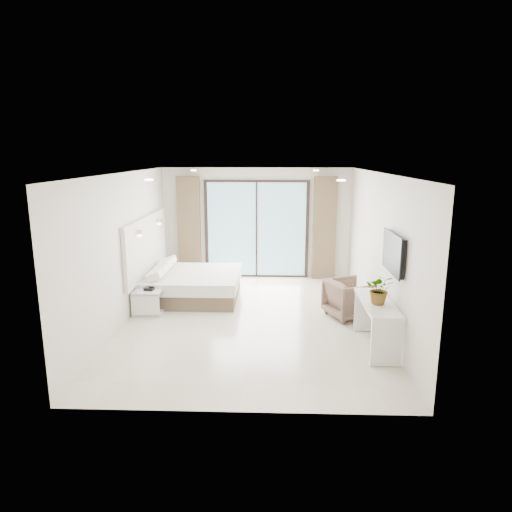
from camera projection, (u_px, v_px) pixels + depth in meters
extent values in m
plane|color=beige|center=(251.00, 320.00, 8.49)|extent=(6.20, 6.20, 0.00)
cube|color=silver|center=(257.00, 223.00, 11.21)|extent=(4.60, 0.02, 2.70)
cube|color=silver|center=(238.00, 305.00, 5.17)|extent=(4.60, 0.02, 2.70)
cube|color=silver|center=(124.00, 248.00, 8.27)|extent=(0.02, 6.20, 2.70)
cube|color=silver|center=(380.00, 250.00, 8.11)|extent=(0.02, 6.20, 2.70)
cube|color=white|center=(251.00, 173.00, 7.90)|extent=(4.60, 6.20, 0.02)
cube|color=white|center=(147.00, 245.00, 9.58)|extent=(0.08, 3.00, 1.20)
cube|color=black|center=(394.00, 253.00, 6.95)|extent=(0.06, 1.00, 0.58)
cube|color=black|center=(392.00, 253.00, 6.96)|extent=(0.02, 1.04, 0.62)
cube|color=black|center=(257.00, 230.00, 11.22)|extent=(2.56, 0.04, 2.42)
cube|color=#8EC9E3|center=(257.00, 230.00, 11.19)|extent=(2.40, 0.01, 2.30)
cube|color=brown|center=(189.00, 228.00, 11.16)|extent=(0.55, 0.14, 2.50)
cube|color=brown|center=(324.00, 229.00, 11.04)|extent=(0.55, 0.14, 2.50)
cylinder|color=white|center=(149.00, 180.00, 6.19)|extent=(0.12, 0.12, 0.02)
cylinder|color=white|center=(341.00, 180.00, 6.10)|extent=(0.12, 0.12, 0.02)
cylinder|color=white|center=(194.00, 170.00, 9.70)|extent=(0.12, 0.12, 0.02)
cylinder|color=white|center=(316.00, 170.00, 9.61)|extent=(0.12, 0.12, 0.02)
cube|color=brown|center=(193.00, 291.00, 9.77)|extent=(1.89, 1.80, 0.30)
cube|color=silver|center=(193.00, 279.00, 9.71)|extent=(1.97, 1.88, 0.25)
cube|color=white|center=(155.00, 277.00, 9.09)|extent=(0.28, 0.38, 0.14)
cube|color=white|center=(160.00, 272.00, 9.49)|extent=(0.28, 0.38, 0.14)
cube|color=white|center=(164.00, 267.00, 9.89)|extent=(0.28, 0.38, 0.14)
cube|color=white|center=(169.00, 263.00, 10.29)|extent=(0.28, 0.38, 0.14)
cube|color=silver|center=(147.00, 291.00, 8.70)|extent=(0.53, 0.43, 0.05)
cube|color=silver|center=(149.00, 313.00, 8.80)|extent=(0.53, 0.43, 0.05)
cube|color=silver|center=(145.00, 306.00, 8.56)|extent=(0.52, 0.05, 0.43)
cube|color=silver|center=(151.00, 299.00, 8.94)|extent=(0.52, 0.05, 0.43)
cube|color=black|center=(149.00, 289.00, 8.69)|extent=(0.19, 0.16, 0.06)
cube|color=silver|center=(377.00, 303.00, 7.14)|extent=(0.47, 1.49, 0.06)
cube|color=silver|center=(386.00, 343.00, 6.57)|extent=(0.45, 0.06, 0.71)
cube|color=silver|center=(367.00, 312.00, 7.88)|extent=(0.45, 0.06, 0.71)
imported|color=#33662D|center=(380.00, 292.00, 6.98)|extent=(0.51, 0.55, 0.36)
imported|color=#7E6152|center=(349.00, 297.00, 8.58)|extent=(0.96, 0.99, 0.79)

